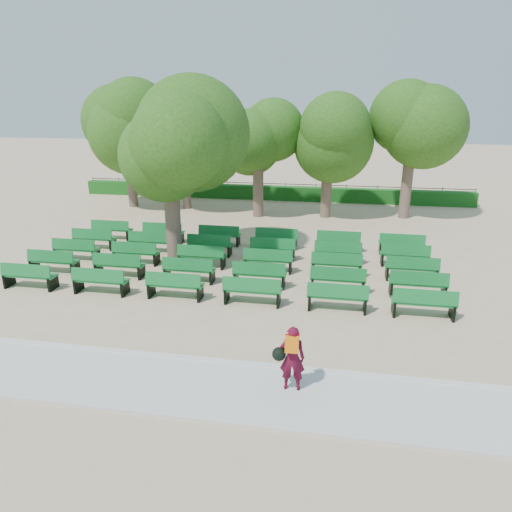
% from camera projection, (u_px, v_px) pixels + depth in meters
% --- Properties ---
extents(ground, '(120.00, 120.00, 0.00)m').
position_uv_depth(ground, '(218.00, 272.00, 17.63)').
color(ground, tan).
extents(paving, '(30.00, 2.20, 0.06)m').
position_uv_depth(paving, '(139.00, 381.00, 10.72)').
color(paving, silver).
rests_on(paving, ground).
extents(curb, '(30.00, 0.12, 0.10)m').
position_uv_depth(curb, '(157.00, 355.00, 11.78)').
color(curb, silver).
rests_on(curb, ground).
extents(hedge, '(26.00, 0.70, 0.90)m').
position_uv_depth(hedge, '(270.00, 193.00, 30.53)').
color(hedge, '#185B19').
rests_on(hedge, ground).
extents(fence, '(26.00, 0.10, 1.02)m').
position_uv_depth(fence, '(271.00, 198.00, 31.05)').
color(fence, black).
rests_on(fence, ground).
extents(tree_line, '(21.80, 6.80, 7.04)m').
position_uv_depth(tree_line, '(260.00, 213.00, 26.95)').
color(tree_line, '#2E5E19').
rests_on(tree_line, ground).
extents(bench_array, '(1.90, 0.62, 1.19)m').
position_uv_depth(bench_array, '(234.00, 267.00, 17.94)').
color(bench_array, '#13712E').
rests_on(bench_array, ground).
extents(tree_among, '(4.51, 4.51, 6.59)m').
position_uv_depth(tree_among, '(169.00, 150.00, 17.27)').
color(tree_among, brown).
rests_on(tree_among, ground).
extents(person, '(0.75, 0.46, 1.56)m').
position_uv_depth(person, '(291.00, 357.00, 10.15)').
color(person, '#4C0A1E').
rests_on(person, ground).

